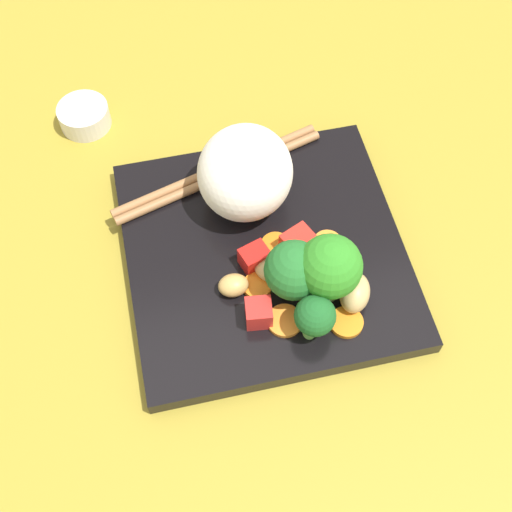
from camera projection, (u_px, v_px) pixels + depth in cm
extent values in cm
cube|color=olive|center=(265.00, 263.00, 63.49)|extent=(110.00, 110.00, 2.00)
cube|color=black|center=(265.00, 253.00, 61.92)|extent=(25.13, 25.13, 1.66)
ellipsoid|color=white|center=(245.00, 173.00, 60.53)|extent=(11.87, 11.50, 8.20)
cylinder|color=#5CA04A|center=(295.00, 285.00, 58.19)|extent=(2.30, 2.30, 2.16)
sphere|color=#226829|center=(294.00, 270.00, 55.82)|extent=(5.14, 5.14, 5.14)
cylinder|color=#65AA45|center=(311.00, 330.00, 56.18)|extent=(1.12, 1.42, 1.77)
sphere|color=#1C5A25|center=(315.00, 316.00, 54.56)|extent=(3.49, 3.49, 3.49)
cylinder|color=#7EB15D|center=(329.00, 288.00, 57.67)|extent=(2.48, 2.24, 2.75)
sphere|color=#2F8523|center=(330.00, 267.00, 54.89)|extent=(5.49, 5.49, 5.49)
cylinder|color=orange|center=(327.00, 244.00, 60.99)|extent=(2.95, 2.95, 0.80)
cylinder|color=orange|center=(275.00, 244.00, 61.17)|extent=(3.40, 3.40, 0.45)
cylinder|color=orange|center=(288.00, 320.00, 57.27)|extent=(3.23, 3.23, 0.42)
cylinder|color=orange|center=(346.00, 322.00, 57.14)|extent=(3.67, 3.67, 0.46)
cylinder|color=orange|center=(322.00, 272.00, 59.68)|extent=(3.56, 3.56, 0.47)
cylinder|color=orange|center=(257.00, 286.00, 58.88)|extent=(2.86, 2.86, 0.56)
cube|color=red|center=(259.00, 313.00, 56.60)|extent=(2.45, 2.48, 2.24)
cube|color=red|center=(301.00, 247.00, 59.94)|extent=(3.90, 3.71, 2.34)
cube|color=red|center=(255.00, 258.00, 59.48)|extent=(2.63, 2.95, 2.09)
ellipsoid|color=tan|center=(277.00, 268.00, 59.08)|extent=(4.07, 4.19, 1.86)
ellipsoid|color=tan|center=(355.00, 293.00, 57.24)|extent=(4.42, 3.89, 2.85)
ellipsoid|color=tan|center=(233.00, 285.00, 58.21)|extent=(2.18, 2.71, 1.81)
cylinder|color=#9C6B40|center=(216.00, 170.00, 65.33)|extent=(6.99, 21.32, 0.88)
cylinder|color=#9C6B40|center=(221.00, 177.00, 64.90)|extent=(6.99, 21.32, 0.88)
cylinder|color=silver|center=(84.00, 116.00, 70.12)|extent=(5.30, 5.30, 2.38)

